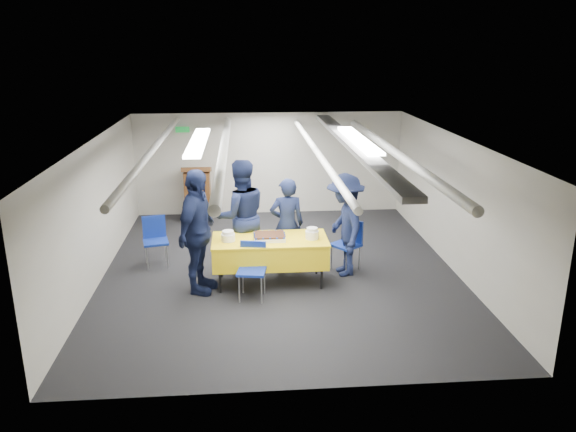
% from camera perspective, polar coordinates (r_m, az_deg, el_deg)
% --- Properties ---
extents(ground, '(7.00, 7.00, 0.00)m').
position_cam_1_polar(ground, '(9.78, -0.83, -5.55)').
color(ground, black).
rests_on(ground, ground).
extents(room_shell, '(6.00, 7.00, 2.30)m').
position_cam_1_polar(room_shell, '(9.64, -0.49, 5.40)').
color(room_shell, beige).
rests_on(room_shell, ground).
extents(serving_table, '(1.85, 0.86, 0.77)m').
position_cam_1_polar(serving_table, '(9.10, -1.84, -3.56)').
color(serving_table, black).
rests_on(serving_table, ground).
extents(sheet_cake, '(0.51, 0.40, 0.09)m').
position_cam_1_polar(sheet_cake, '(8.99, -1.89, -2.10)').
color(sheet_cake, white).
rests_on(sheet_cake, serving_table).
extents(plate_stack_left, '(0.22, 0.22, 0.17)m').
position_cam_1_polar(plate_stack_left, '(8.95, -6.11, -2.06)').
color(plate_stack_left, white).
rests_on(plate_stack_left, serving_table).
extents(plate_stack_right, '(0.21, 0.21, 0.18)m').
position_cam_1_polar(plate_stack_right, '(9.01, 2.45, -1.79)').
color(plate_stack_right, white).
rests_on(plate_stack_right, serving_table).
extents(podium, '(0.62, 0.53, 1.25)m').
position_cam_1_polar(podium, '(12.50, -9.15, 2.31)').
color(podium, brown).
rests_on(podium, ground).
extents(chair_near, '(0.49, 0.49, 0.87)m').
position_cam_1_polar(chair_near, '(8.66, -3.63, -4.90)').
color(chair_near, gray).
rests_on(chair_near, ground).
extents(chair_right, '(0.59, 0.59, 0.87)m').
position_cam_1_polar(chair_right, '(9.76, 6.23, -2.37)').
color(chair_right, gray).
rests_on(chair_right, ground).
extents(chair_left, '(0.50, 0.50, 0.87)m').
position_cam_1_polar(chair_left, '(10.15, -13.36, -1.97)').
color(chair_left, gray).
rests_on(chair_left, ground).
extents(sailor_a, '(0.62, 0.43, 1.62)m').
position_cam_1_polar(sailor_a, '(9.59, -0.11, -0.85)').
color(sailor_a, black).
rests_on(sailor_a, ground).
extents(sailor_b, '(1.09, 0.93, 1.94)m').
position_cam_1_polar(sailor_b, '(9.54, -4.84, -0.00)').
color(sailor_b, black).
rests_on(sailor_b, ground).
extents(sailor_c, '(0.83, 1.25, 1.98)m').
position_cam_1_polar(sailor_c, '(8.76, -9.20, -1.64)').
color(sailor_c, black).
rests_on(sailor_c, ground).
extents(sailor_d, '(0.75, 1.18, 1.74)m').
position_cam_1_polar(sailor_d, '(9.41, 5.78, -0.91)').
color(sailor_d, black).
rests_on(sailor_d, ground).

